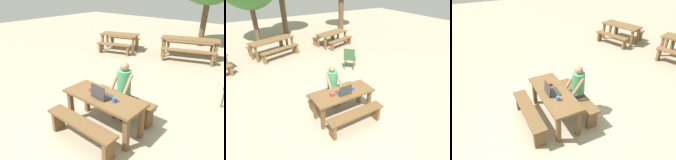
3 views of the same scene
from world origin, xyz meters
TOP-DOWN VIEW (x-y plane):
  - ground_plane at (0.00, 0.00)m, footprint 30.00×30.00m
  - picnic_table_front at (0.00, 0.00)m, footprint 1.63×0.65m
  - bench_near at (0.00, -0.61)m, footprint 1.51×0.30m
  - bench_far at (0.00, 0.61)m, footprint 1.51×0.30m
  - laptop at (-0.00, -0.07)m, footprint 0.36×0.30m
  - small_pouch at (-0.31, 0.01)m, footprint 0.10×0.09m
  - coffee_mug at (0.30, -0.03)m, footprint 0.08×0.08m
  - person_seated at (0.03, 0.57)m, footprint 0.40×0.40m
  - plastic_chair at (1.79, 2.31)m, footprint 0.62×0.62m
  - picnic_table_mid at (-0.52, 5.50)m, footprint 2.24×1.32m
  - bench_mid_south at (-0.32, 4.90)m, footprint 1.92×0.90m
  - bench_mid_north at (-0.73, 6.11)m, footprint 1.92×0.90m
  - picnic_table_distant at (2.69, 5.39)m, footprint 1.97×1.27m
  - bench_distant_south at (2.89, 4.80)m, footprint 1.66×0.81m
  - bench_distant_north at (2.50, 5.99)m, footprint 1.66×0.81m

SIDE VIEW (x-z plane):
  - ground_plane at x=0.00m, z-range 0.00..0.00m
  - bench_distant_south at x=2.89m, z-range 0.11..0.55m
  - bench_distant_north at x=2.50m, z-range 0.11..0.55m
  - bench_near at x=0.00m, z-range 0.11..0.58m
  - bench_far at x=0.00m, z-range 0.11..0.58m
  - bench_mid_south at x=-0.32m, z-range 0.12..0.60m
  - bench_mid_north at x=-0.73m, z-range 0.12..0.60m
  - plastic_chair at x=1.79m, z-range 0.03..0.93m
  - picnic_table_front at x=0.00m, z-range 0.23..0.95m
  - picnic_table_distant at x=2.69m, z-range 0.24..0.95m
  - picnic_table_mid at x=-0.52m, z-range 0.27..1.04m
  - person_seated at x=0.03m, z-range 0.11..1.34m
  - small_pouch at x=-0.31m, z-range 0.72..0.79m
  - coffee_mug at x=0.30m, z-range 0.72..0.81m
  - laptop at x=0.00m, z-range 0.65..0.92m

